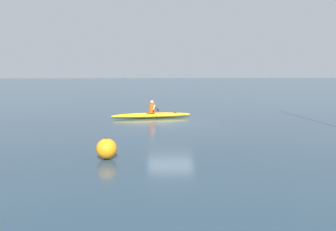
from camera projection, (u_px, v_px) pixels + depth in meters
ground_plane at (171, 122)px, 18.36m from camera, size 160.00×160.00×0.00m
kayak at (151, 115)px, 19.99m from camera, size 4.90×1.37×0.31m
kayaker at (152, 108)px, 19.93m from camera, size 0.58×2.37×0.75m
mooring_buoy_channel_marker at (107, 149)px, 10.95m from camera, size 0.69×0.69×0.73m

